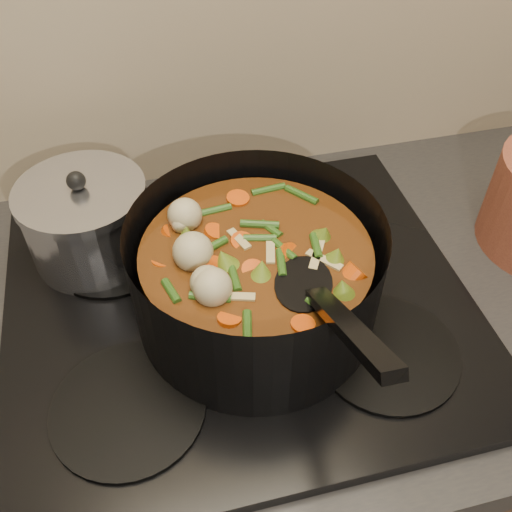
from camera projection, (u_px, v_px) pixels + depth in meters
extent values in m
cube|color=brown|center=(244.00, 463.00, 1.13)|extent=(2.60, 0.60, 0.86)
cube|color=black|center=(240.00, 320.00, 0.81)|extent=(2.64, 0.64, 0.05)
cube|color=black|center=(239.00, 304.00, 0.78)|extent=(0.62, 0.54, 0.02)
cylinder|color=black|center=(128.00, 407.00, 0.66)|extent=(0.18, 0.18, 0.01)
cylinder|color=black|center=(387.00, 352.00, 0.71)|extent=(0.18, 0.18, 0.01)
cylinder|color=black|center=(113.00, 252.00, 0.83)|extent=(0.18, 0.18, 0.01)
cylinder|color=black|center=(321.00, 218.00, 0.89)|extent=(0.18, 0.18, 0.01)
cylinder|color=black|center=(256.00, 274.00, 0.70)|extent=(0.36, 0.36, 0.15)
cylinder|color=black|center=(256.00, 310.00, 0.75)|extent=(0.30, 0.30, 0.01)
cylinder|color=#562C0E|center=(256.00, 280.00, 0.71)|extent=(0.28, 0.28, 0.11)
cylinder|color=#ED410B|center=(289.00, 247.00, 0.68)|extent=(0.03, 0.03, 0.03)
cylinder|color=#ED410B|center=(282.00, 216.00, 0.72)|extent=(0.04, 0.04, 0.03)
cylinder|color=#ED410B|center=(226.00, 200.00, 0.75)|extent=(0.04, 0.04, 0.03)
cylinder|color=#ED410B|center=(212.00, 241.00, 0.69)|extent=(0.03, 0.04, 0.03)
cylinder|color=#ED410B|center=(187.00, 280.00, 0.65)|extent=(0.04, 0.04, 0.03)
cylinder|color=#ED410B|center=(249.00, 277.00, 0.65)|extent=(0.04, 0.04, 0.03)
cylinder|color=#ED410B|center=(296.00, 289.00, 0.64)|extent=(0.04, 0.04, 0.03)
cylinder|color=#ED410B|center=(345.00, 257.00, 0.67)|extent=(0.04, 0.03, 0.03)
cylinder|color=#ED410B|center=(289.00, 229.00, 0.71)|extent=(0.04, 0.04, 0.03)
cylinder|color=#ED410B|center=(251.00, 204.00, 0.74)|extent=(0.04, 0.04, 0.03)
cylinder|color=#ED410B|center=(229.00, 238.00, 0.69)|extent=(0.03, 0.03, 0.03)
cylinder|color=#ED410B|center=(195.00, 261.00, 0.67)|extent=(0.04, 0.04, 0.03)
cylinder|color=#ED410B|center=(208.00, 313.00, 0.61)|extent=(0.04, 0.04, 0.03)
sphere|color=tan|center=(309.00, 235.00, 0.68)|extent=(0.04, 0.04, 0.04)
sphere|color=tan|center=(226.00, 214.00, 0.70)|extent=(0.04, 0.04, 0.04)
sphere|color=tan|center=(224.00, 278.00, 0.63)|extent=(0.04, 0.04, 0.04)
sphere|color=tan|center=(311.00, 253.00, 0.66)|extent=(0.04, 0.04, 0.04)
cone|color=olive|center=(238.00, 304.00, 0.61)|extent=(0.04, 0.04, 0.04)
cone|color=olive|center=(328.00, 267.00, 0.65)|extent=(0.04, 0.04, 0.04)
cone|color=olive|center=(291.00, 206.00, 0.72)|extent=(0.04, 0.04, 0.04)
cone|color=olive|center=(201.00, 216.00, 0.71)|extent=(0.04, 0.04, 0.04)
cone|color=olive|center=(197.00, 285.00, 0.63)|extent=(0.04, 0.04, 0.04)
cone|color=olive|center=(301.00, 295.00, 0.62)|extent=(0.04, 0.04, 0.04)
cylinder|color=#32591A|center=(276.00, 226.00, 0.70)|extent=(0.01, 0.04, 0.01)
cylinder|color=#32591A|center=(236.00, 194.00, 0.74)|extent=(0.04, 0.03, 0.01)
cylinder|color=#32591A|center=(196.00, 224.00, 0.70)|extent=(0.04, 0.02, 0.01)
cylinder|color=#32591A|center=(201.00, 259.00, 0.66)|extent=(0.03, 0.04, 0.01)
cylinder|color=#32591A|center=(235.00, 274.00, 0.64)|extent=(0.03, 0.04, 0.01)
cylinder|color=#32591A|center=(282.00, 317.00, 0.60)|extent=(0.04, 0.02, 0.01)
cylinder|color=#32591A|center=(322.00, 275.00, 0.64)|extent=(0.04, 0.03, 0.01)
cylinder|color=#32591A|center=(309.00, 238.00, 0.69)|extent=(0.01, 0.04, 0.01)
cylinder|color=#32591A|center=(275.00, 226.00, 0.70)|extent=(0.04, 0.03, 0.01)
cylinder|color=#32591A|center=(234.00, 194.00, 0.74)|extent=(0.04, 0.02, 0.01)
cylinder|color=#32591A|center=(195.00, 225.00, 0.70)|extent=(0.03, 0.04, 0.01)
cylinder|color=#32591A|center=(201.00, 260.00, 0.66)|extent=(0.03, 0.04, 0.01)
cylinder|color=#32591A|center=(236.00, 274.00, 0.64)|extent=(0.04, 0.02, 0.01)
cylinder|color=#32591A|center=(285.00, 316.00, 0.60)|extent=(0.04, 0.03, 0.01)
cylinder|color=#32591A|center=(323.00, 274.00, 0.64)|extent=(0.01, 0.04, 0.01)
cube|color=tan|center=(194.00, 265.00, 0.65)|extent=(0.04, 0.01, 0.00)
cube|color=tan|center=(284.00, 294.00, 0.62)|extent=(0.02, 0.05, 0.00)
cube|color=tan|center=(312.00, 229.00, 0.70)|extent=(0.04, 0.03, 0.00)
cube|color=tan|center=(226.00, 212.00, 0.72)|extent=(0.04, 0.04, 0.00)
cube|color=tan|center=(200.00, 275.00, 0.64)|extent=(0.03, 0.04, 0.00)
ellipsoid|color=black|center=(303.00, 285.00, 0.64)|extent=(0.09, 0.10, 0.01)
cube|color=black|center=(348.00, 327.00, 0.53)|extent=(0.02, 0.18, 0.11)
cylinder|color=silver|center=(89.00, 225.00, 0.80)|extent=(0.17, 0.17, 0.11)
cylinder|color=silver|center=(79.00, 192.00, 0.76)|extent=(0.18, 0.18, 0.01)
sphere|color=black|center=(76.00, 181.00, 0.74)|extent=(0.03, 0.03, 0.03)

